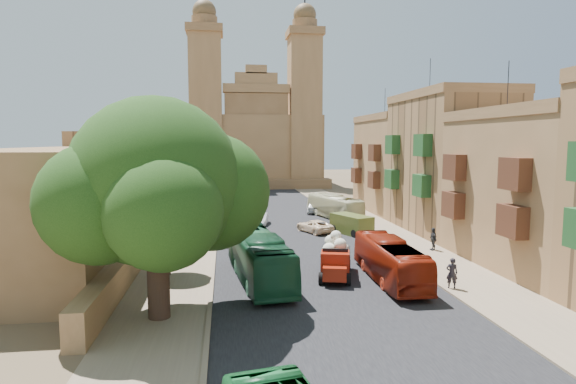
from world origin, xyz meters
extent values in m
plane|color=brown|center=(0.00, 0.00, 0.00)|extent=(260.00, 260.00, 0.00)
cube|color=black|center=(0.00, 30.00, 0.01)|extent=(14.00, 140.00, 0.01)
cube|color=#7D6952|center=(9.50, 30.00, 0.01)|extent=(5.00, 140.00, 0.01)
cube|color=#7D6952|center=(-9.50, 30.00, 0.01)|extent=(5.00, 140.00, 0.01)
cube|color=#7D6952|center=(7.00, 30.00, 0.06)|extent=(0.25, 140.00, 0.12)
cube|color=#7D6952|center=(-7.00, 30.00, 0.06)|extent=(0.25, 140.00, 0.12)
cube|color=olive|center=(16.00, 11.00, 5.25)|extent=(8.00, 14.00, 10.50)
cube|color=brown|center=(16.00, 11.00, 10.90)|extent=(8.20, 14.00, 0.80)
cylinder|color=black|center=(15.00, 13.80, 13.10)|extent=(0.06, 0.06, 3.60)
cube|color=#4B2819|center=(11.55, 7.08, 3.99)|extent=(0.90, 2.20, 2.00)
cube|color=#4B2819|center=(11.55, 14.92, 3.99)|extent=(0.90, 2.20, 2.00)
cube|color=#4B2819|center=(11.55, 7.08, 6.93)|extent=(0.90, 2.20, 2.00)
cube|color=#4B2819|center=(11.55, 14.92, 6.93)|extent=(0.90, 2.20, 2.00)
cube|color=olive|center=(16.00, 25.00, 6.50)|extent=(8.00, 14.00, 13.00)
cube|color=brown|center=(16.00, 25.00, 13.40)|extent=(8.20, 14.00, 0.80)
cylinder|color=black|center=(15.00, 27.80, 15.60)|extent=(0.06, 0.06, 3.60)
cube|color=#1E4C23|center=(11.55, 21.08, 4.94)|extent=(0.90, 2.20, 2.00)
cube|color=#1E4C23|center=(11.55, 28.92, 4.94)|extent=(0.90, 2.20, 2.00)
cube|color=#1E4C23|center=(11.55, 21.08, 8.58)|extent=(0.90, 2.20, 2.00)
cube|color=#1E4C23|center=(11.55, 28.92, 8.58)|extent=(0.90, 2.20, 2.00)
cube|color=olive|center=(16.00, 39.00, 5.75)|extent=(8.00, 14.00, 11.50)
cube|color=brown|center=(16.00, 39.00, 11.90)|extent=(8.20, 14.00, 0.80)
cylinder|color=black|center=(15.00, 41.80, 14.10)|extent=(0.06, 0.06, 3.60)
cube|color=#4B2819|center=(11.55, 35.08, 4.37)|extent=(0.90, 2.20, 2.00)
cube|color=#4B2819|center=(11.55, 42.92, 4.37)|extent=(0.90, 2.20, 2.00)
cube|color=#4B2819|center=(11.55, 35.08, 7.59)|extent=(0.90, 2.20, 2.00)
cube|color=#4B2819|center=(11.55, 42.92, 7.59)|extent=(0.90, 2.20, 2.00)
cube|color=olive|center=(-12.50, 20.00, 0.90)|extent=(1.00, 40.00, 1.80)
cube|color=brown|center=(-18.00, 18.00, 4.20)|extent=(10.00, 28.00, 8.40)
cube|color=olive|center=(-18.00, 44.00, 5.00)|extent=(10.00, 22.00, 10.00)
cube|color=olive|center=(0.00, 81.00, 7.00)|extent=(26.00, 20.00, 14.00)
cube|color=brown|center=(0.00, 70.50, 0.90)|extent=(28.00, 4.00, 1.80)
cube|color=brown|center=(0.00, 72.20, 10.00)|extent=(12.00, 2.00, 16.00)
cube|color=olive|center=(0.00, 72.20, 18.90)|extent=(12.60, 2.40, 1.60)
cube|color=olive|center=(0.00, 72.20, 20.60)|extent=(8.00, 2.00, 2.40)
cube|color=olive|center=(0.00, 72.20, 22.40)|extent=(4.00, 2.00, 1.60)
cube|color=olive|center=(-9.50, 73.50, 14.50)|extent=(6.00, 6.00, 29.00)
cube|color=brown|center=(-9.50, 73.50, 29.60)|extent=(6.80, 6.80, 1.40)
cylinder|color=brown|center=(-9.50, 73.50, 31.20)|extent=(4.80, 4.80, 1.80)
sphere|color=brown|center=(-9.50, 73.50, 33.00)|extent=(4.40, 4.40, 4.40)
cube|color=olive|center=(9.50, 73.50, 14.50)|extent=(6.00, 6.00, 29.00)
cube|color=brown|center=(9.50, 73.50, 29.60)|extent=(6.80, 6.80, 1.40)
cylinder|color=brown|center=(9.50, 73.50, 31.20)|extent=(4.80, 4.80, 1.80)
sphere|color=brown|center=(9.50, 73.50, 33.00)|extent=(4.40, 4.40, 4.40)
cylinder|color=black|center=(9.50, 73.50, 35.40)|extent=(0.28, 0.28, 1.80)
cylinder|color=#35241A|center=(-9.50, 4.00, 2.12)|extent=(1.12, 1.12, 4.24)
sphere|color=#15320D|center=(-9.50, 4.00, 6.92)|extent=(8.48, 8.48, 8.48)
sphere|color=#15320D|center=(-6.82, 5.34, 6.25)|extent=(6.25, 6.25, 6.25)
sphere|color=#15320D|center=(-11.96, 3.00, 6.03)|extent=(5.80, 5.80, 5.80)
sphere|color=#15320D|center=(-8.83, 1.32, 5.80)|extent=(5.36, 5.36, 5.36)
sphere|color=#15320D|center=(-10.73, 6.46, 7.81)|extent=(4.91, 4.91, 4.91)
cylinder|color=#35241A|center=(-10.00, 12.00, 1.26)|extent=(0.44, 0.44, 2.51)
sphere|color=#15320D|center=(-10.00, 12.00, 3.79)|extent=(3.65, 3.65, 3.65)
cylinder|color=#35241A|center=(-10.00, 24.00, 1.11)|extent=(0.44, 0.44, 2.23)
sphere|color=#15320D|center=(-10.00, 24.00, 3.36)|extent=(3.24, 3.24, 3.24)
cylinder|color=#35241A|center=(-10.00, 36.00, 1.06)|extent=(0.44, 0.44, 2.12)
sphere|color=#15320D|center=(-10.00, 36.00, 3.20)|extent=(3.08, 3.08, 3.08)
cylinder|color=#35241A|center=(-10.00, 48.00, 1.10)|extent=(0.44, 0.44, 2.20)
sphere|color=#15320D|center=(-10.00, 48.00, 3.32)|extent=(3.20, 3.20, 3.20)
cube|color=maroon|center=(1.29, 10.94, 1.07)|extent=(2.58, 3.45, 0.77)
cube|color=black|center=(1.29, 10.94, 1.50)|extent=(2.63, 3.50, 0.10)
cube|color=maroon|center=(0.80, 9.04, 1.15)|extent=(2.10, 1.85, 1.54)
cube|color=maroon|center=(0.55, 8.04, 0.81)|extent=(1.66, 1.35, 0.85)
cube|color=black|center=(0.80, 9.04, 1.75)|extent=(1.59, 0.48, 0.77)
cylinder|color=black|center=(-0.22, 8.50, 0.38)|extent=(0.48, 0.82, 0.77)
cylinder|color=black|center=(1.44, 8.08, 0.38)|extent=(0.48, 0.82, 0.77)
cylinder|color=black|center=(0.71, 12.15, 0.38)|extent=(0.48, 0.82, 0.77)
cylinder|color=black|center=(2.37, 11.73, 0.38)|extent=(0.48, 0.82, 0.77)
sphere|color=beige|center=(0.74, 10.55, 1.71)|extent=(0.94, 0.94, 0.94)
sphere|color=beige|center=(1.64, 10.59, 1.71)|extent=(0.94, 0.94, 0.94)
sphere|color=beige|center=(1.41, 11.44, 1.71)|extent=(0.94, 0.94, 0.94)
sphere|color=beige|center=(0.98, 11.11, 2.18)|extent=(0.85, 0.85, 0.85)
sphere|color=beige|center=(1.39, 10.12, 2.14)|extent=(0.85, 0.85, 0.85)
sphere|color=beige|center=(1.26, 10.86, 2.56)|extent=(0.77, 0.77, 0.77)
cube|color=#45501E|center=(5.98, 24.38, 0.93)|extent=(3.59, 4.91, 1.86)
cylinder|color=black|center=(5.80, 22.59, 0.37)|extent=(0.57, 0.80, 0.74)
cylinder|color=black|center=(7.41, 23.29, 0.37)|extent=(0.57, 0.80, 0.74)
cylinder|color=black|center=(4.55, 25.47, 0.37)|extent=(0.57, 0.80, 0.74)
cylinder|color=black|center=(6.17, 26.17, 0.37)|extent=(0.57, 0.80, 0.74)
imported|color=#194C2D|center=(-4.00, 9.81, 1.53)|extent=(3.83, 11.23, 3.07)
imported|color=maroon|center=(4.30, 8.67, 1.33)|extent=(2.41, 9.60, 2.66)
imported|color=beige|center=(6.50, 33.93, 1.37)|extent=(4.91, 10.09, 2.74)
imported|color=#405AA7|center=(-5.00, 21.04, 0.65)|extent=(2.87, 4.12, 1.30)
imported|color=silver|center=(-2.26, 30.96, 0.60)|extent=(1.89, 3.78, 1.19)
imported|color=#FFDFBB|center=(2.57, 25.70, 0.62)|extent=(3.62, 4.90, 1.24)
imported|color=navy|center=(-4.39, 49.61, 0.69)|extent=(2.08, 4.83, 1.39)
imported|color=silver|center=(4.87, 38.48, 0.72)|extent=(2.37, 4.45, 1.44)
imported|color=#3E68B6|center=(-4.17, 52.85, 0.66)|extent=(1.48, 4.01, 1.31)
imported|color=black|center=(7.50, 6.65, 0.95)|extent=(0.80, 0.64, 1.90)
imported|color=#313236|center=(10.81, 16.66, 0.93)|extent=(0.46, 1.10, 1.87)
camera|label=1|loc=(-6.10, -20.30, 8.90)|focal=30.00mm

